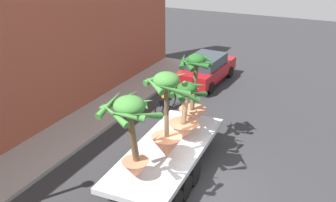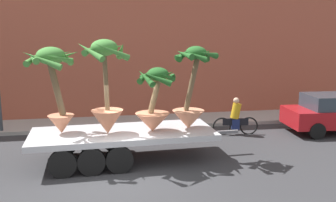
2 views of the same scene
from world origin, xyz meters
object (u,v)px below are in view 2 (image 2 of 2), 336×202
at_px(potted_palm_front, 106,91).
at_px(potted_palm_extra, 191,93).
at_px(flatbed_trailer, 115,138).
at_px(cyclist, 236,118).
at_px(potted_palm_middle, 155,104).
at_px(potted_palm_rear, 54,81).

height_order(potted_palm_front, potted_palm_extra, potted_palm_front).
xyz_separation_m(flatbed_trailer, cyclist, (4.86, 2.34, -0.09)).
height_order(potted_palm_middle, potted_palm_front, potted_palm_front).
xyz_separation_m(flatbed_trailer, potted_palm_middle, (1.24, -0.19, 1.09)).
bearing_deg(potted_palm_front, potted_palm_rear, 167.63).
height_order(flatbed_trailer, potted_palm_middle, potted_palm_middle).
xyz_separation_m(potted_palm_front, potted_palm_extra, (2.69, 0.20, -0.17)).
bearing_deg(potted_palm_rear, cyclist, 18.49).
bearing_deg(flatbed_trailer, cyclist, 25.75).
distance_m(potted_palm_middle, potted_palm_front, 1.55).
distance_m(potted_palm_rear, potted_palm_extra, 4.26).
distance_m(potted_palm_front, potted_palm_extra, 2.70).
distance_m(potted_palm_front, cyclist, 5.93).
bearing_deg(potted_palm_front, potted_palm_middle, 1.04).
relative_size(flatbed_trailer, cyclist, 3.71).
bearing_deg(potted_palm_rear, flatbed_trailer, -4.01).
bearing_deg(potted_palm_extra, potted_palm_middle, -171.75).
relative_size(potted_palm_rear, cyclist, 1.45).
relative_size(potted_palm_middle, potted_palm_extra, 0.76).
distance_m(potted_palm_rear, potted_palm_front, 1.61).
bearing_deg(cyclist, potted_palm_extra, -135.59).
relative_size(flatbed_trailer, potted_palm_front, 2.36).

